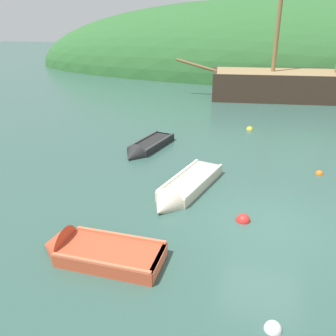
% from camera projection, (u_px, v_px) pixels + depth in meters
% --- Properties ---
extents(ground_plane, '(120.00, 120.00, 0.00)m').
position_uv_depth(ground_plane, '(268.00, 225.00, 10.28)').
color(ground_plane, '#33564C').
extents(shore_hill, '(50.28, 18.15, 13.98)m').
position_uv_depth(shore_hill, '(259.00, 72.00, 37.25)').
color(shore_hill, '#2D602D').
rests_on(shore_hill, ground).
extents(sailing_ship, '(15.64, 6.03, 11.45)m').
position_uv_depth(sailing_ship, '(307.00, 89.00, 25.20)').
color(sailing_ship, '#38281E').
rests_on(sailing_ship, ground).
extents(rowboat_portside, '(3.16, 1.33, 1.19)m').
position_uv_depth(rowboat_portside, '(91.00, 253.00, 8.91)').
color(rowboat_portside, '#C64C2D').
rests_on(rowboat_portside, ground).
extents(rowboat_outer_left, '(1.46, 3.40, 0.90)m').
position_uv_depth(rowboat_outer_left, '(146.00, 148.00, 15.87)').
color(rowboat_outer_left, black).
rests_on(rowboat_outer_left, ground).
extents(rowboat_near_dock, '(1.77, 4.01, 1.01)m').
position_uv_depth(rowboat_near_dock, '(183.00, 191.00, 12.05)').
color(rowboat_near_dock, beige).
rests_on(rowboat_near_dock, ground).
extents(buoy_white, '(0.35, 0.35, 0.35)m').
position_uv_depth(buoy_white, '(273.00, 329.00, 6.88)').
color(buoy_white, white).
rests_on(buoy_white, ground).
extents(buoy_orange, '(0.28, 0.28, 0.28)m').
position_uv_depth(buoy_orange, '(319.00, 174.00, 13.57)').
color(buoy_orange, orange).
rests_on(buoy_orange, ground).
extents(buoy_yellow, '(0.34, 0.34, 0.34)m').
position_uv_depth(buoy_yellow, '(250.00, 130.00, 18.75)').
color(buoy_yellow, yellow).
rests_on(buoy_yellow, ground).
extents(buoy_red, '(0.43, 0.43, 0.43)m').
position_uv_depth(buoy_red, '(243.00, 221.00, 10.50)').
color(buoy_red, red).
rests_on(buoy_red, ground).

